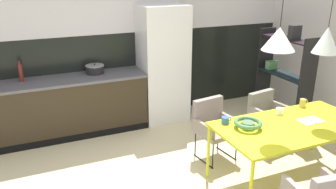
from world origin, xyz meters
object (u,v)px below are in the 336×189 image
mug_short_terracotta (303,103)px  cooking_pot (95,69)px  open_book (310,121)px  open_shelf_unit (284,74)px  pendant_lamp_over_table_far (327,40)px  armchair_facing_counter (266,111)px  pendant_lamp_over_table_near (279,39)px  refrigerator_column (163,64)px  mug_glass_clear (225,120)px  bottle_wine_green (21,73)px  armchair_by_stool (213,122)px  fruit_bowl (248,123)px  mug_wide_latte (280,111)px  dining_table (292,128)px

mug_short_terracotta → cooking_pot: size_ratio=0.45×
open_book → cooking_pot: cooking_pot is taller
open_shelf_unit → pendant_lamp_over_table_far: bearing=-27.5°
armchair_facing_counter → pendant_lamp_over_table_near: bearing=42.0°
refrigerator_column → cooking_pot: refrigerator_column is taller
mug_glass_clear → bottle_wine_green: 3.01m
mug_glass_clear → open_shelf_unit: open_shelf_unit is taller
open_shelf_unit → pendant_lamp_over_table_near: 2.21m
mug_glass_clear → open_shelf_unit: (1.76, 1.06, 0.07)m
open_book → mug_short_terracotta: bearing=57.2°
refrigerator_column → pendant_lamp_over_table_far: 2.62m
pendant_lamp_over_table_near → armchair_by_stool: bearing=102.1°
fruit_bowl → open_shelf_unit: 2.04m
cooking_pot → mug_short_terracotta: bearing=-41.8°
fruit_bowl → mug_wide_latte: fruit_bowl is taller
pendant_lamp_over_table_far → armchair_by_stool: bearing=137.7°
armchair_by_stool → dining_table: bearing=113.8°
bottle_wine_green → open_shelf_unit: (3.90, -1.04, -0.19)m
dining_table → pendant_lamp_over_table_near: bearing=-177.2°
refrigerator_column → pendant_lamp_over_table_near: (0.30, -2.35, 0.81)m
armchair_by_stool → pendant_lamp_over_table_far: bearing=129.1°
refrigerator_column → mug_wide_latte: (0.73, -2.02, -0.18)m
refrigerator_column → mug_short_terracotta: (1.18, -1.94, -0.17)m
refrigerator_column → open_book: size_ratio=6.81×
open_book → mug_short_terracotta: 0.47m
open_book → cooking_pot: size_ratio=0.99×
pendant_lamp_over_table_near → mug_wide_latte: bearing=37.6°
mug_short_terracotta → mug_wide_latte: mug_short_terracotta is taller
mug_short_terracotta → pendant_lamp_over_table_near: (-0.88, -0.41, 0.98)m
fruit_bowl → open_book: bearing=-10.1°
mug_glass_clear → cooking_pot: cooking_pot is taller
armchair_by_stool → armchair_facing_counter: 0.94m
pendant_lamp_over_table_near → mug_glass_clear: bearing=133.3°
open_book → pendant_lamp_over_table_far: (0.10, 0.04, 0.95)m
bottle_wine_green → fruit_bowl: bearing=-45.0°
armchair_by_stool → open_book: (0.81, -0.87, 0.24)m
refrigerator_column → pendant_lamp_over_table_far: (1.02, -2.29, 0.73)m
dining_table → mug_wide_latte: 0.33m
dining_table → pendant_lamp_over_table_near: (-0.36, -0.02, 1.07)m
cooking_pot → pendant_lamp_over_table_far: size_ratio=0.21×
open_shelf_unit → mug_short_terracotta: bearing=-28.7°
open_book → mug_wide_latte: size_ratio=2.24×
armchair_by_stool → mug_glass_clear: size_ratio=6.21×
fruit_bowl → bottle_wine_green: size_ratio=1.04×
pendant_lamp_over_table_far → open_shelf_unit: bearing=62.5°
armchair_by_stool → mug_wide_latte: (0.61, -0.55, 0.28)m
pendant_lamp_over_table_far → bottle_wine_green: bearing=143.0°
pendant_lamp_over_table_far → fruit_bowl: bearing=173.7°
dining_table → armchair_facing_counter: bearing=67.3°
armchair_by_stool → mug_short_terracotta: size_ratio=6.42×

